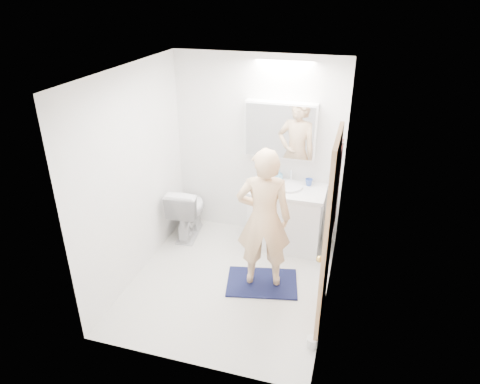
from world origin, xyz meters
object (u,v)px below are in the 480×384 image
at_px(medicine_cabinet, 281,130).
at_px(vanity_cabinet, 286,218).
at_px(toothbrush_cup, 309,182).
at_px(person, 264,219).
at_px(toilet_paper_roll, 312,342).
at_px(soap_bottle_b, 279,176).
at_px(soap_bottle_a, 263,172).
at_px(toilet, 188,210).

bearing_deg(medicine_cabinet, vanity_cabinet, -52.45).
height_order(vanity_cabinet, toothbrush_cup, toothbrush_cup).
xyz_separation_m(person, toilet_paper_roll, (0.68, -0.79, -0.81)).
bearing_deg(toothbrush_cup, vanity_cabinet, -146.09).
bearing_deg(soap_bottle_b, soap_bottle_a, -171.80).
distance_m(medicine_cabinet, person, 1.28).
height_order(vanity_cabinet, person, person).
bearing_deg(toothbrush_cup, medicine_cabinet, 172.87).
xyz_separation_m(vanity_cabinet, toilet, (-1.32, -0.11, -0.02)).
bearing_deg(medicine_cabinet, toothbrush_cup, -7.13).
xyz_separation_m(medicine_cabinet, toilet_paper_roll, (0.75, -1.90, -1.45)).
distance_m(soap_bottle_a, toothbrush_cup, 0.60).
distance_m(vanity_cabinet, soap_bottle_b, 0.56).
relative_size(soap_bottle_a, toilet_paper_roll, 2.14).
relative_size(person, soap_bottle_b, 10.05).
xyz_separation_m(vanity_cabinet, toilet_paper_roll, (0.59, -1.69, -0.34)).
xyz_separation_m(soap_bottle_a, toothbrush_cup, (0.60, 0.01, -0.07)).
bearing_deg(soap_bottle_b, toothbrush_cup, -2.95).
xyz_separation_m(person, soap_bottle_b, (-0.06, 1.08, 0.04)).
bearing_deg(vanity_cabinet, toothbrush_cup, 33.91).
distance_m(medicine_cabinet, toilet_paper_roll, 2.51).
xyz_separation_m(person, toothbrush_cup, (0.33, 1.06, 0.01)).
bearing_deg(toilet_paper_roll, soap_bottle_a, 117.32).
height_order(medicine_cabinet, soap_bottle_a, medicine_cabinet).
relative_size(medicine_cabinet, toilet_paper_roll, 8.00).
distance_m(soap_bottle_a, soap_bottle_b, 0.21).
xyz_separation_m(vanity_cabinet, medicine_cabinet, (-0.16, 0.21, 1.11)).
bearing_deg(toilet_paper_roll, person, 130.81).
distance_m(medicine_cabinet, soap_bottle_a, 0.60).
bearing_deg(soap_bottle_b, vanity_cabinet, -50.09).
relative_size(vanity_cabinet, toothbrush_cup, 9.28).
distance_m(vanity_cabinet, soap_bottle_a, 0.67).
bearing_deg(soap_bottle_b, medicine_cabinet, 109.90).
height_order(person, soap_bottle_a, person).
distance_m(soap_bottle_b, toilet_paper_roll, 2.18).
bearing_deg(vanity_cabinet, soap_bottle_a, 157.31).
distance_m(toothbrush_cup, toilet_paper_roll, 2.05).
xyz_separation_m(medicine_cabinet, toothbrush_cup, (0.40, -0.05, -0.63)).
bearing_deg(medicine_cabinet, toilet_paper_roll, -68.38).
xyz_separation_m(toilet, person, (1.23, -0.78, 0.49)).
bearing_deg(medicine_cabinet, person, -86.47).
relative_size(toothbrush_cup, toilet_paper_roll, 0.88).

